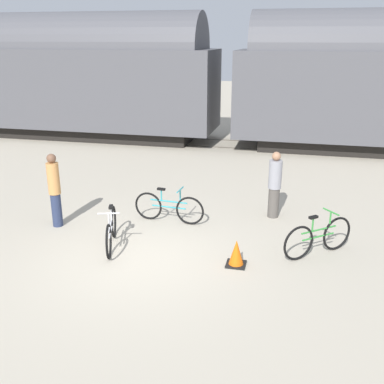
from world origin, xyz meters
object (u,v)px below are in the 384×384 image
object	(u,v)px
person_in_grey	(275,185)
bicycle_silver	(111,230)
traffic_cone	(236,254)
bicycle_teal	(169,208)
person_in_tan	(55,190)
bicycle_green	(318,237)
freight_train	(226,77)

from	to	relation	value
person_in_grey	bicycle_silver	bearing A→B (deg)	135.79
traffic_cone	bicycle_teal	bearing A→B (deg)	136.27
person_in_tan	traffic_cone	bearing A→B (deg)	-174.73
bicycle_teal	person_in_grey	world-z (taller)	person_in_grey
bicycle_silver	person_in_grey	bearing A→B (deg)	37.48
bicycle_green	traffic_cone	distance (m)	1.83
bicycle_green	person_in_grey	world-z (taller)	person_in_grey
bicycle_teal	person_in_tan	world-z (taller)	person_in_tan
freight_train	bicycle_green	distance (m)	10.84
bicycle_silver	person_in_tan	size ratio (longest dim) A/B	0.95
freight_train	traffic_cone	xyz separation A→B (m)	(2.00, -10.79, -2.57)
traffic_cone	freight_train	bearing A→B (deg)	100.49
person_in_tan	traffic_cone	xyz separation A→B (m)	(4.54, -1.01, -0.68)
bicycle_silver	person_in_tan	distance (m)	1.99
bicycle_teal	person_in_tan	xyz separation A→B (m)	(-2.59, -0.86, 0.56)
bicycle_green	bicycle_silver	bearing A→B (deg)	-171.90
bicycle_teal	bicycle_green	world-z (taller)	bicycle_green
bicycle_silver	bicycle_teal	bearing A→B (deg)	62.71
bicycle_silver	bicycle_green	xyz separation A→B (m)	(4.41, 0.63, 0.01)
freight_train	traffic_cone	bearing A→B (deg)	-79.51
person_in_grey	person_in_tan	xyz separation A→B (m)	(-5.11, -1.80, 0.07)
freight_train	bicycle_green	bearing A→B (deg)	-70.02
bicycle_teal	person_in_tan	size ratio (longest dim) A/B	1.00
person_in_tan	bicycle_teal	bearing A→B (deg)	-143.89
freight_train	bicycle_green	size ratio (longest dim) A/B	39.11
bicycle_green	person_in_grey	xyz separation A→B (m)	(-1.05, 1.95, 0.47)
bicycle_teal	traffic_cone	distance (m)	2.70
traffic_cone	bicycle_silver	bearing A→B (deg)	175.35
bicycle_silver	traffic_cone	size ratio (longest dim) A/B	3.15
bicycle_green	bicycle_teal	bearing A→B (deg)	164.16
bicycle_silver	person_in_tan	world-z (taller)	person_in_tan
bicycle_teal	traffic_cone	xyz separation A→B (m)	(1.95, -1.87, -0.13)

